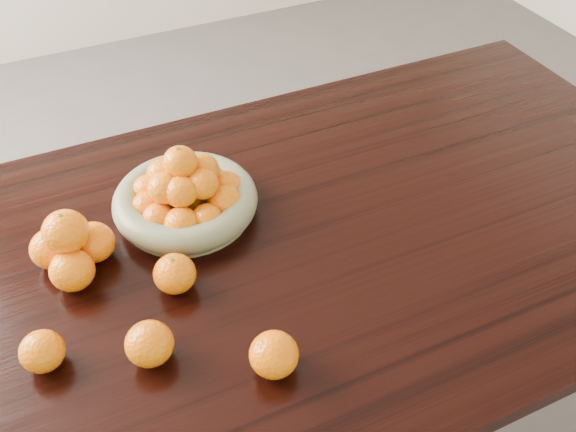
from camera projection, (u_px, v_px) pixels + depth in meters
name	position (u px, v px, depth m)	size (l,w,h in m)	color
dining_table	(264.00, 277.00, 1.33)	(2.00, 1.00, 0.75)	black
fruit_bowl	(185.00, 195.00, 1.31)	(0.30, 0.30, 0.16)	gray
orange_pyramid	(71.00, 248.00, 1.19)	(0.16, 0.15, 0.14)	orange
loose_orange_0	(175.00, 274.00, 1.16)	(0.08, 0.08, 0.07)	orange
loose_orange_1	(149.00, 344.00, 1.05)	(0.08, 0.08, 0.08)	orange
loose_orange_2	(274.00, 355.00, 1.03)	(0.08, 0.08, 0.08)	orange
loose_orange_3	(42.00, 351.00, 1.04)	(0.07, 0.07, 0.07)	orange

